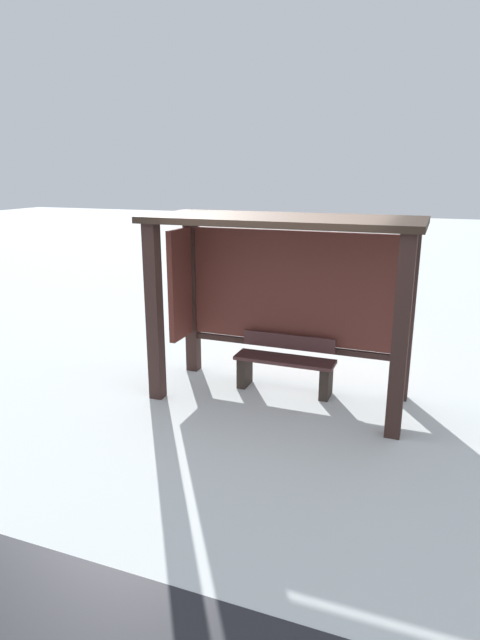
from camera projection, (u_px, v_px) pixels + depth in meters
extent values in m
plane|color=silver|center=(279.00, 398.00, 6.93)|extent=(60.00, 60.00, 0.00)
cube|color=#34211D|center=(154.00, 314.00, 6.65)|extent=(0.17, 0.17, 2.26)
cube|color=#34211D|center=(400.00, 340.00, 5.63)|extent=(0.17, 0.17, 2.26)
cube|color=#34211D|center=(192.00, 296.00, 7.63)|extent=(0.17, 0.17, 2.26)
cube|color=#34211D|center=(408.00, 315.00, 6.60)|extent=(0.17, 0.17, 2.26)
cube|color=#32241B|center=(283.00, 220.00, 6.31)|extent=(3.29, 1.40, 0.08)
cube|color=brown|center=(293.00, 288.00, 7.05)|extent=(2.81, 0.08, 1.51)
cube|color=#34211D|center=(291.00, 346.00, 7.26)|extent=(2.81, 0.06, 0.08)
cube|color=brown|center=(180.00, 284.00, 7.25)|extent=(0.08, 0.60, 1.51)
cube|color=#4A2A2A|center=(285.00, 360.00, 7.03)|extent=(1.33, 0.38, 0.05)
cube|color=#4A2A2A|center=(289.00, 342.00, 7.13)|extent=(1.27, 0.04, 0.20)
cube|color=#2D231E|center=(326.00, 382.00, 6.90)|extent=(0.12, 0.32, 0.42)
cube|color=#2D231E|center=(245.00, 371.00, 7.29)|extent=(0.12, 0.32, 0.42)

